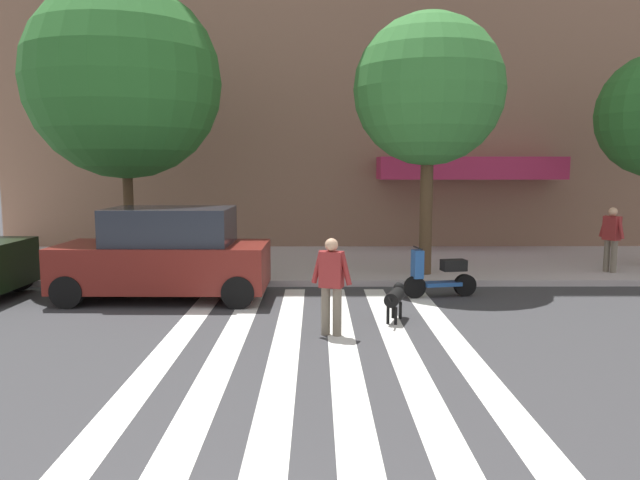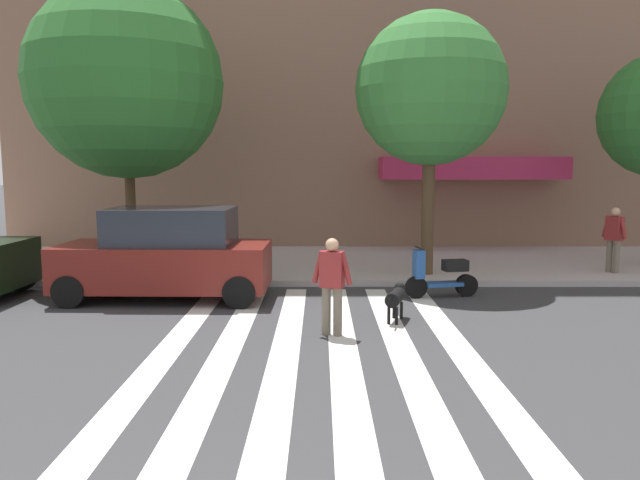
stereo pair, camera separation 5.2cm
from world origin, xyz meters
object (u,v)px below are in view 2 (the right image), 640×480
Objects in this scene: pedestrian_dog_walker at (331,281)px; pedestrian_bystander at (613,236)px; street_tree_middle at (430,91)px; dog_on_leash at (395,297)px; parked_car_behind_first at (166,255)px; street_tree_nearest at (125,82)px; parked_scooter at (441,275)px.

pedestrian_bystander is at bearing 35.52° from pedestrian_dog_walker.
street_tree_middle is 6.11× the size of dog_on_leash.
parked_car_behind_first is 0.61× the size of street_tree_nearest.
parked_scooter is (5.86, 0.13, -0.47)m from parked_car_behind_first.
street_tree_nearest is 8.93m from dog_on_leash.
street_tree_middle reaches higher than parked_car_behind_first.
parked_car_behind_first is at bearing 158.25° from dog_on_leash.
street_tree_nearest is at bearing 120.22° from parked_car_behind_first.
pedestrian_dog_walker is (-2.46, -4.94, -3.69)m from street_tree_middle.
street_tree_nearest reaches higher than pedestrian_dog_walker.
street_tree_middle is at bearing 89.01° from parked_scooter.
street_tree_middle is 3.84× the size of pedestrian_bystander.
pedestrian_dog_walker is (-2.42, -2.92, 0.45)m from parked_scooter.
dog_on_leash is (1.19, 0.94, -0.48)m from pedestrian_dog_walker.
street_tree_nearest reaches higher than street_tree_middle.
parked_scooter is at bearing 1.26° from parked_car_behind_first.
street_tree_middle is (5.90, 2.15, 3.67)m from parked_car_behind_first.
pedestrian_dog_walker is at bearing -47.65° from street_tree_nearest.
street_tree_nearest is 6.97× the size of dog_on_leash.
pedestrian_bystander is (12.21, -0.41, -3.83)m from street_tree_nearest.
pedestrian_dog_walker is 1.00× the size of pedestrian_bystander.
parked_car_behind_first is 4.43m from pedestrian_dog_walker.
parked_scooter reaches higher than dog_on_leash.
dog_on_leash is at bearing -107.57° from street_tree_middle.
pedestrian_bystander is at bearing 34.94° from dog_on_leash.
parked_car_behind_first reaches higher than parked_scooter.
parked_car_behind_first is 5.01m from dog_on_leash.
pedestrian_bystander is (5.98, 4.18, 0.63)m from dog_on_leash.
parked_car_behind_first is at bearing -178.74° from parked_scooter.
street_tree_nearest is 7.52m from street_tree_middle.
street_tree_middle is at bearing 72.43° from dog_on_leash.
street_tree_nearest is at bearing 132.35° from pedestrian_dog_walker.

